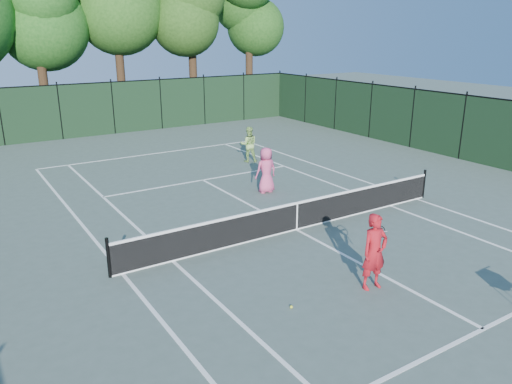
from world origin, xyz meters
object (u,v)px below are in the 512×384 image
coach (375,252)px  player_pink (266,170)px  loose_ball_midcourt (291,307)px  player_green (249,144)px

coach → player_pink: 7.80m
player_pink → loose_ball_midcourt: bearing=62.5°
loose_ball_midcourt → coach: bearing=-7.0°
player_pink → loose_ball_midcourt: (-4.17, -7.27, -0.83)m
coach → player_green: 12.49m
coach → player_pink: coach is taller
player_pink → loose_ball_midcourt: size_ratio=25.49×
coach → loose_ball_midcourt: (-2.19, 0.27, -0.90)m
player_green → loose_ball_midcourt: (-6.07, -11.60, -0.79)m
coach → player_green: (3.88, 11.87, -0.10)m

